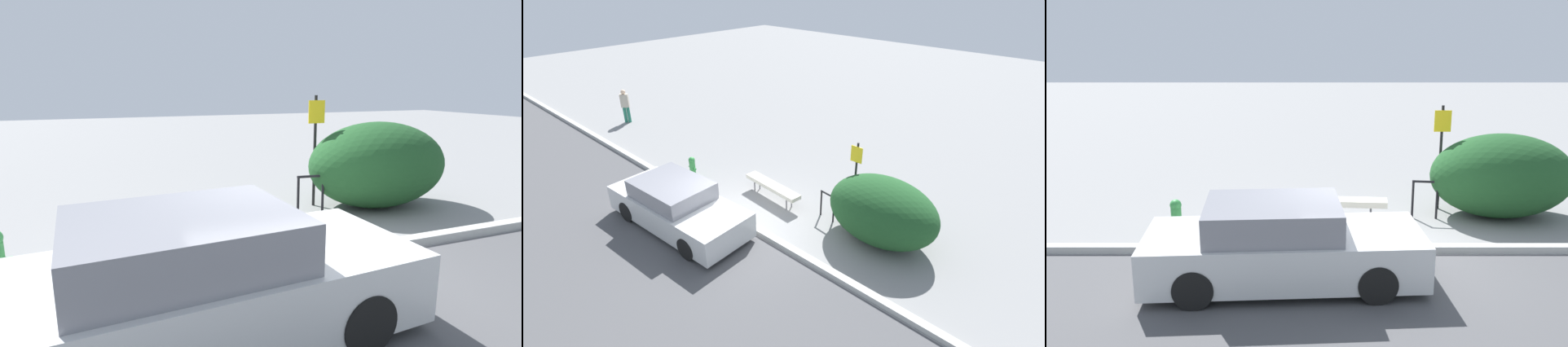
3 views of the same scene
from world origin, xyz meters
The scene contains 10 objects.
ground_plane centered at (0.00, 0.00, 0.00)m, with size 60.00×60.00×0.00m, color gray.
road_strip centered at (0.00, -5.15, 0.00)m, with size 60.00×10.00×0.01m.
curb centered at (0.00, 0.00, 0.07)m, with size 60.00×0.20×0.13m.
bench centered at (-0.59, 1.56, 0.45)m, with size 2.20×0.55×0.52m.
bike_rack centered at (1.34, 1.86, 0.50)m, with size 0.55×0.11×0.83m.
sign_post centered at (1.77, 2.51, 1.38)m, with size 0.36×0.08×2.30m.
fire_hydrant centered at (-3.62, 0.73, 0.41)m, with size 0.36×0.22×0.77m.
shrub_hedge centered at (2.97, 2.04, 0.89)m, with size 3.02×2.06×1.77m.
pedestrian centered at (-10.43, 1.91, 0.83)m, with size 0.37×0.39×1.55m.
parked_car_near centered at (-1.52, -1.26, 0.62)m, with size 4.42×1.99×1.34m.
Camera 2 is at (7.23, -6.24, 6.61)m, focal length 28.00 mm.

